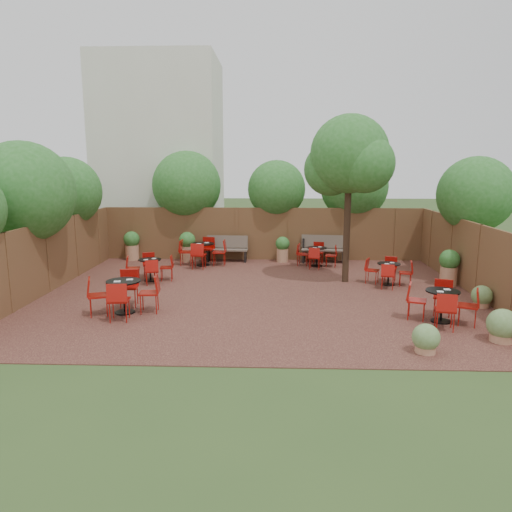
{
  "coord_description": "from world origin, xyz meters",
  "views": [
    {
      "loc": [
        0.41,
        -13.03,
        3.57
      ],
      "look_at": [
        -0.1,
        0.5,
        1.0
      ],
      "focal_mm": 33.63,
      "sensor_mm": 36.0,
      "label": 1
    }
  ],
  "objects": [
    {
      "name": "overhang_foliage",
      "position": [
        -1.81,
        3.08,
        2.75
      ],
      "size": [
        15.66,
        10.59,
        2.8
      ],
      "color": "#276520",
      "rests_on": "ground"
    },
    {
      "name": "planters",
      "position": [
        -0.52,
        3.67,
        0.6
      ],
      "size": [
        11.22,
        4.13,
        1.11
      ],
      "color": "#AD7756",
      "rests_on": "courtyard_paving"
    },
    {
      "name": "courtyard_paving",
      "position": [
        0.0,
        0.0,
        0.01
      ],
      "size": [
        12.0,
        10.0,
        0.02
      ],
      "primitive_type": "cube",
      "color": "#381917",
      "rests_on": "ground"
    },
    {
      "name": "park_bench_left",
      "position": [
        -1.34,
        4.63,
        0.51
      ],
      "size": [
        1.56,
        0.56,
        0.95
      ],
      "rotation": [
        0.0,
        0.0,
        -0.04
      ],
      "color": "brown",
      "rests_on": "courtyard_paving"
    },
    {
      "name": "fence_back",
      "position": [
        0.0,
        5.0,
        1.0
      ],
      "size": [
        12.0,
        0.08,
        2.0
      ],
      "primitive_type": "cube",
      "color": "brown",
      "rests_on": "ground"
    },
    {
      "name": "neighbour_building",
      "position": [
        -4.5,
        8.0,
        4.0
      ],
      "size": [
        5.0,
        4.0,
        8.0
      ],
      "primitive_type": "cube",
      "color": "silver",
      "rests_on": "ground"
    },
    {
      "name": "park_bench_right",
      "position": [
        2.25,
        4.63,
        0.53
      ],
      "size": [
        1.65,
        0.71,
        0.99
      ],
      "rotation": [
        0.0,
        0.0,
        -0.12
      ],
      "color": "brown",
      "rests_on": "courtyard_paving"
    },
    {
      "name": "bistro_tables",
      "position": [
        -0.19,
        0.83,
        0.45
      ],
      "size": [
        9.22,
        7.72,
        0.94
      ],
      "color": "black",
      "rests_on": "courtyard_paving"
    },
    {
      "name": "ground",
      "position": [
        0.0,
        0.0,
        0.0
      ],
      "size": [
        80.0,
        80.0,
        0.0
      ],
      "primitive_type": "plane",
      "color": "#354F23",
      "rests_on": "ground"
    },
    {
      "name": "fence_right",
      "position": [
        6.0,
        0.0,
        1.0
      ],
      "size": [
        0.08,
        10.0,
        2.0
      ],
      "primitive_type": "cube",
      "color": "brown",
      "rests_on": "ground"
    },
    {
      "name": "fence_left",
      "position": [
        -6.0,
        0.0,
        1.0
      ],
      "size": [
        0.08,
        10.0,
        2.0
      ],
      "primitive_type": "cube",
      "color": "brown",
      "rests_on": "ground"
    },
    {
      "name": "courtyard_tree",
      "position": [
        2.62,
        1.53,
        3.74
      ],
      "size": [
        2.56,
        2.46,
        5.04
      ],
      "rotation": [
        0.0,
        0.0,
        -0.34
      ],
      "color": "black",
      "rests_on": "courtyard_paving"
    },
    {
      "name": "low_shrubs",
      "position": [
        4.77,
        -3.08,
        0.32
      ],
      "size": [
        2.88,
        3.63,
        0.68
      ],
      "color": "#AD7756",
      "rests_on": "courtyard_paving"
    }
  ]
}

